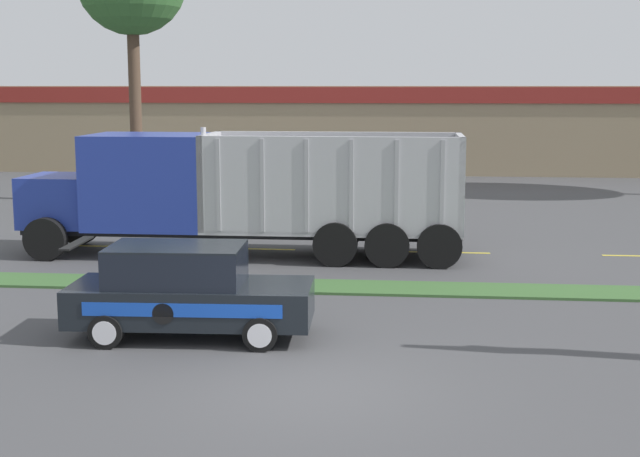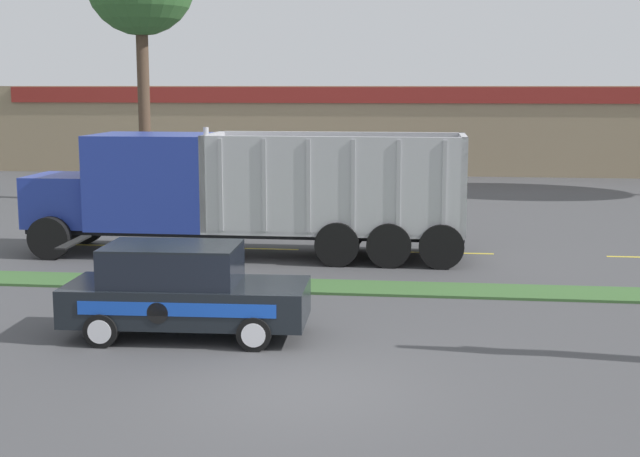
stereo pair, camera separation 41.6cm
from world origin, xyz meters
name	(u,v)px [view 2 (the right image)]	position (x,y,z in m)	size (l,w,h in m)	color
ground_plane	(303,388)	(0.00, 0.00, 0.00)	(600.00, 600.00, 0.00)	#474749
grass_verge	(344,287)	(0.00, 6.78, 0.03)	(120.00, 1.36, 0.06)	#3D6633
centre_line_3	(73,245)	(-8.33, 11.46, 0.00)	(2.40, 0.14, 0.01)	yellow
centre_line_4	(256,249)	(-2.93, 11.46, 0.00)	(2.40, 0.14, 0.01)	yellow
centre_line_5	(449,253)	(2.47, 11.46, 0.00)	(2.40, 0.14, 0.01)	yellow
dump_truck_lead	(201,193)	(-4.24, 10.50, 1.68)	(11.85, 2.75, 3.49)	black
rally_car	(182,290)	(-2.59, 2.60, 0.86)	(4.45, 1.99, 1.74)	black
store_building_backdrop	(404,126)	(0.47, 38.52, 2.26)	(43.36, 12.10, 4.52)	#9E896B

